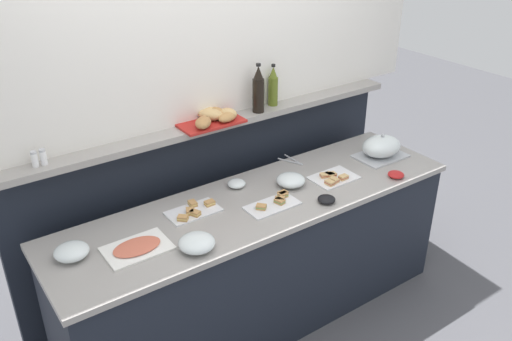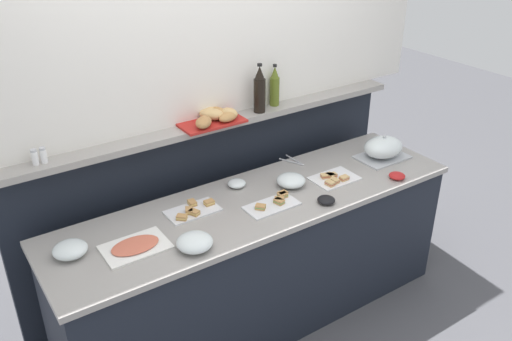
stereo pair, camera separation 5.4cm
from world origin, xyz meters
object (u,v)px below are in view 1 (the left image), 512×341
glass_bowl_small (236,184)px  sandwich_platter_rear (194,211)px  bread_basket (214,117)px  wine_bottle_dark (258,90)px  glass_bowl_medium (197,243)px  serving_cloche (381,147)px  glass_bowl_extra (291,181)px  sandwich_platter_side (333,178)px  sandwich_platter_front (274,203)px  salt_shaker (35,159)px  serving_tongs (292,161)px  glass_bowl_large (72,252)px  condiment_bowl_teal (326,199)px  pepper_shaker (43,157)px  cold_cuts_platter (137,248)px  condiment_bowl_dark (396,175)px  olive_oil_bottle (273,87)px

glass_bowl_small → sandwich_platter_rear: bearing=-162.8°
glass_bowl_small → bread_basket: bearing=94.1°
wine_bottle_dark → glass_bowl_medium: bearing=-142.5°
serving_cloche → wine_bottle_dark: (-0.72, 0.42, 0.43)m
sandwich_platter_rear → glass_bowl_extra: size_ratio=1.68×
sandwich_platter_side → sandwich_platter_front: (-0.49, -0.04, -0.00)m
sandwich_platter_front → salt_shaker: salt_shaker is taller
glass_bowl_extra → serving_tongs: glass_bowl_extra is taller
glass_bowl_large → sandwich_platter_side: bearing=-4.8°
wine_bottle_dark → bread_basket: (-0.33, 0.01, -0.11)m
sandwich_platter_rear → condiment_bowl_teal: 0.77m
wine_bottle_dark → glass_bowl_small: bearing=-146.0°
glass_bowl_large → glass_bowl_medium: size_ratio=0.92×
sandwich_platter_front → condiment_bowl_teal: size_ratio=3.03×
glass_bowl_large → glass_bowl_small: 1.07m
condiment_bowl_teal → sandwich_platter_rear: bearing=153.7°
serving_cloche → glass_bowl_medium: (-1.56, -0.22, -0.04)m
condiment_bowl_teal → pepper_shaker: size_ratio=1.21×
glass_bowl_extra → condiment_bowl_teal: size_ratio=1.71×
salt_shaker → bread_basket: size_ratio=0.22×
cold_cuts_platter → glass_bowl_small: (0.77, 0.26, 0.01)m
sandwich_platter_rear → glass_bowl_small: (0.36, 0.11, 0.01)m
wine_bottle_dark → bread_basket: bearing=178.4°
condiment_bowl_dark → salt_shaker: (-1.97, 0.71, 0.38)m
condiment_bowl_teal → salt_shaker: 1.61m
cold_cuts_platter → pepper_shaker: bearing=118.0°
bread_basket → condiment_bowl_dark: bearing=-37.3°
serving_cloche → glass_bowl_medium: 1.57m
cold_cuts_platter → salt_shaker: size_ratio=3.83×
glass_bowl_large → olive_oil_bottle: bearing=14.3°
sandwich_platter_front → serving_cloche: size_ratio=0.93×
sandwich_platter_rear → glass_bowl_extra: bearing=-5.6°
glass_bowl_small → glass_bowl_extra: 0.33m
glass_bowl_medium → sandwich_platter_front: bearing=12.0°
glass_bowl_medium → olive_oil_bottle: size_ratio=0.68×
sandwich_platter_rear → sandwich_platter_front: bearing=-24.6°
glass_bowl_extra → wine_bottle_dark: wine_bottle_dark is taller
sandwich_platter_front → glass_bowl_large: size_ratio=1.83×
olive_oil_bottle → bread_basket: olive_oil_bottle is taller
sandwich_platter_side → glass_bowl_extra: (-0.27, 0.09, 0.02)m
sandwich_platter_side → condiment_bowl_dark: same height
glass_bowl_extra → wine_bottle_dark: bearing=85.9°
condiment_bowl_dark → bread_basket: (-0.91, 0.70, 0.37)m
wine_bottle_dark → pepper_shaker: size_ratio=3.63×
glass_bowl_medium → bread_basket: size_ratio=0.47×
condiment_bowl_dark → wine_bottle_dark: 1.02m
sandwich_platter_front → serving_tongs: size_ratio=1.70×
serving_cloche → glass_bowl_large: size_ratio=1.96×
condiment_bowl_teal → salt_shaker: salt_shaker is taller
sandwich_platter_front → glass_bowl_medium: bearing=-168.0°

